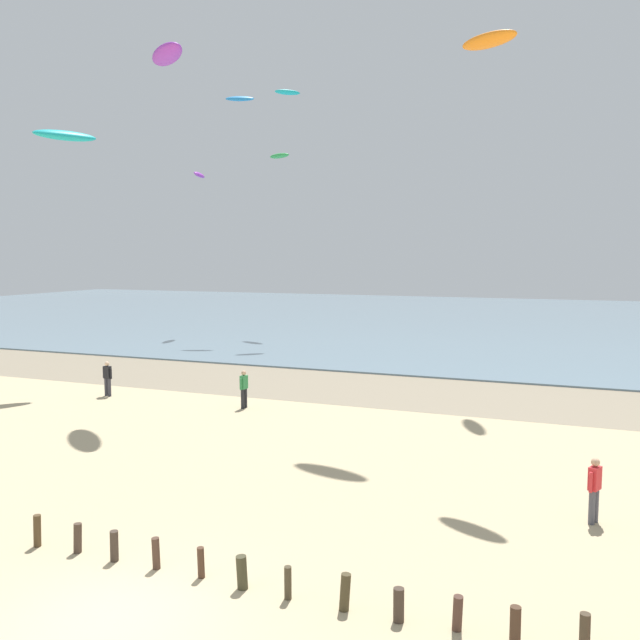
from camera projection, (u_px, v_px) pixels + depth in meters
ground_plane at (111, 620)px, 12.12m from camera, size 160.00×160.00×0.00m
wet_sand_strip at (396, 391)px, 32.62m from camera, size 120.00×8.03×0.01m
sea at (485, 319)px, 68.91m from camera, size 160.00×70.00×0.10m
groyne_near at (327, 587)px, 12.61m from camera, size 14.28×0.35×0.86m
person_mid_beach at (244, 388)px, 28.89m from camera, size 0.26×0.57×1.71m
person_by_waterline at (107, 378)px, 31.35m from camera, size 0.57×0.26×1.71m
person_right_flank at (594, 488)px, 16.44m from camera, size 0.35×0.53×1.71m
kite_aloft_0 at (287, 92)px, 50.33m from camera, size 2.02×1.85×0.44m
kite_aloft_1 at (65, 136)px, 33.30m from camera, size 2.70×3.24×0.75m
kite_aloft_3 at (489, 40)px, 20.55m from camera, size 2.10×1.55×0.54m
kite_aloft_4 at (240, 99)px, 52.07m from camera, size 2.46×1.58×0.65m
kite_aloft_6 at (279, 156)px, 54.77m from camera, size 2.43×1.67×0.44m
kite_aloft_7 at (199, 175)px, 54.98m from camera, size 1.35×2.40×0.66m
kite_aloft_8 at (167, 55)px, 29.07m from camera, size 3.25×3.04×0.72m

